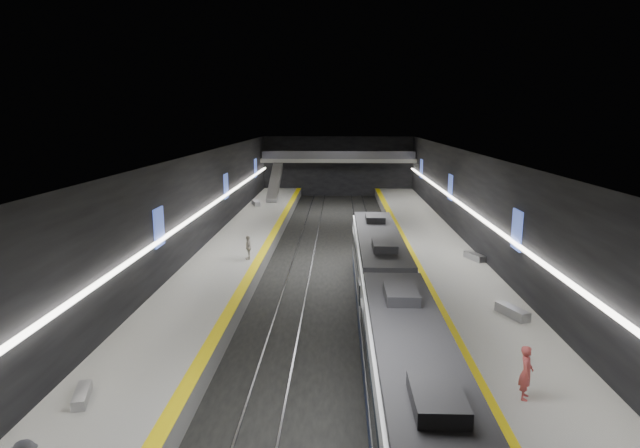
{
  "coord_description": "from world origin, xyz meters",
  "views": [
    {
      "loc": [
        0.18,
        -36.96,
        10.6
      ],
      "look_at": [
        -1.34,
        4.62,
        2.2
      ],
      "focal_mm": 30.0,
      "sensor_mm": 36.0,
      "label": 1
    }
  ],
  "objects_px": {
    "bench_left_far": "(256,203)",
    "bench_right_near": "(512,312)",
    "escalator": "(275,182)",
    "bench_left_near": "(82,396)",
    "passenger_left_a": "(248,248)",
    "bench_right_far": "(474,257)",
    "train": "(390,308)",
    "passenger_right_a": "(526,373)"
  },
  "relations": [
    {
      "from": "bench_left_far",
      "to": "bench_right_near",
      "type": "relative_size",
      "value": 1.04
    },
    {
      "from": "escalator",
      "to": "bench_left_near",
      "type": "distance_m",
      "value": 46.52
    },
    {
      "from": "bench_left_far",
      "to": "passenger_left_a",
      "type": "xyz_separation_m",
      "value": [
        2.98,
        -22.5,
        0.58
      ]
    },
    {
      "from": "escalator",
      "to": "bench_right_near",
      "type": "xyz_separation_m",
      "value": [
        16.16,
        -37.95,
        -1.66
      ]
    },
    {
      "from": "bench_right_far",
      "to": "bench_right_near",
      "type": "bearing_deg",
      "value": -114.41
    },
    {
      "from": "bench_right_near",
      "to": "passenger_left_a",
      "type": "relative_size",
      "value": 1.19
    },
    {
      "from": "escalator",
      "to": "train",
      "type": "bearing_deg",
      "value": -76.04
    },
    {
      "from": "train",
      "to": "passenger_left_a",
      "type": "distance_m",
      "value": 15.0
    },
    {
      "from": "train",
      "to": "escalator",
      "type": "distance_m",
      "value": 41.47
    },
    {
      "from": "passenger_left_a",
      "to": "escalator",
      "type": "bearing_deg",
      "value": 167.63
    },
    {
      "from": "bench_left_far",
      "to": "escalator",
      "type": "bearing_deg",
      "value": 54.57
    },
    {
      "from": "bench_left_near",
      "to": "passenger_left_a",
      "type": "distance_m",
      "value": 18.79
    },
    {
      "from": "bench_left_far",
      "to": "passenger_left_a",
      "type": "distance_m",
      "value": 22.71
    },
    {
      "from": "bench_right_near",
      "to": "bench_right_far",
      "type": "bearing_deg",
      "value": 63.75
    },
    {
      "from": "bench_right_far",
      "to": "passenger_right_a",
      "type": "xyz_separation_m",
      "value": [
        -2.77,
        -18.35,
        0.73
      ]
    },
    {
      "from": "train",
      "to": "bench_right_near",
      "type": "height_order",
      "value": "train"
    },
    {
      "from": "bench_right_far",
      "to": "passenger_right_a",
      "type": "bearing_deg",
      "value": -118.95
    },
    {
      "from": "bench_right_near",
      "to": "escalator",
      "type": "bearing_deg",
      "value": 90.84
    },
    {
      "from": "bench_left_near",
      "to": "bench_left_far",
      "type": "bearing_deg",
      "value": 73.95
    },
    {
      "from": "train",
      "to": "bench_left_near",
      "type": "relative_size",
      "value": 18.9
    },
    {
      "from": "escalator",
      "to": "passenger_right_a",
      "type": "relative_size",
      "value": 4.17
    },
    {
      "from": "escalator",
      "to": "passenger_right_a",
      "type": "bearing_deg",
      "value": -72.83
    },
    {
      "from": "bench_right_near",
      "to": "passenger_right_a",
      "type": "bearing_deg",
      "value": -126.74
    },
    {
      "from": "train",
      "to": "bench_right_far",
      "type": "relative_size",
      "value": 16.09
    },
    {
      "from": "escalator",
      "to": "bench_right_far",
      "type": "height_order",
      "value": "escalator"
    },
    {
      "from": "bench_right_near",
      "to": "passenger_left_a",
      "type": "xyz_separation_m",
      "value": [
        -14.65,
        10.07,
        0.59
      ]
    },
    {
      "from": "bench_left_near",
      "to": "bench_right_far",
      "type": "distance_m",
      "value": 26.22
    },
    {
      "from": "passenger_right_a",
      "to": "passenger_left_a",
      "type": "relative_size",
      "value": 1.15
    },
    {
      "from": "train",
      "to": "escalator",
      "type": "height_order",
      "value": "escalator"
    },
    {
      "from": "passenger_right_a",
      "to": "passenger_left_a",
      "type": "height_order",
      "value": "passenger_right_a"
    },
    {
      "from": "train",
      "to": "bench_left_near",
      "type": "height_order",
      "value": "train"
    },
    {
      "from": "bench_left_near",
      "to": "passenger_right_a",
      "type": "height_order",
      "value": "passenger_right_a"
    },
    {
      "from": "bench_left_near",
      "to": "escalator",
      "type": "bearing_deg",
      "value": 72.08
    },
    {
      "from": "escalator",
      "to": "bench_right_far",
      "type": "distance_m",
      "value": 32.26
    },
    {
      "from": "bench_left_far",
      "to": "train",
      "type": "bearing_deg",
      "value": -91.91
    },
    {
      "from": "bench_left_far",
      "to": "bench_right_near",
      "type": "distance_m",
      "value": 37.04
    },
    {
      "from": "train",
      "to": "bench_left_far",
      "type": "bearing_deg",
      "value": 108.21
    },
    {
      "from": "escalator",
      "to": "passenger_left_a",
      "type": "bearing_deg",
      "value": -86.9
    },
    {
      "from": "train",
      "to": "passenger_right_a",
      "type": "distance_m",
      "value": 6.91
    },
    {
      "from": "bench_left_near",
      "to": "bench_right_near",
      "type": "height_order",
      "value": "bench_right_near"
    },
    {
      "from": "bench_right_near",
      "to": "bench_right_far",
      "type": "relative_size",
      "value": 1.06
    },
    {
      "from": "train",
      "to": "bench_right_far",
      "type": "height_order",
      "value": "train"
    }
  ]
}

